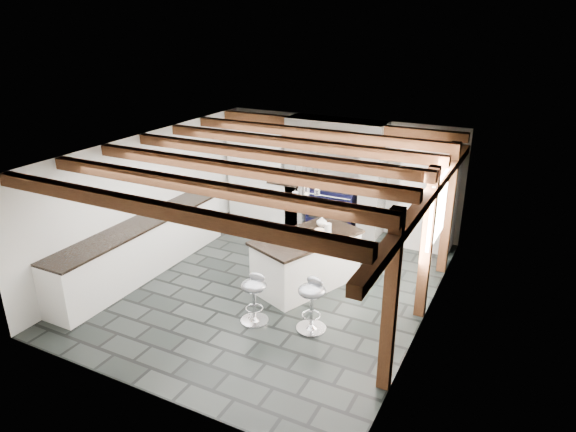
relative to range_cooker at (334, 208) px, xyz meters
The scene contains 6 objects.
ground 2.72m from the range_cooker, 90.00° to the right, with size 6.00×6.00×0.00m, color black.
room_shell 1.52m from the range_cooker, 115.80° to the right, with size 6.00×6.03×6.00m.
range_cooker is the anchor object (origin of this frame).
kitchen_island 2.48m from the range_cooker, 77.90° to the right, with size 1.52×1.99×1.17m.
bar_stool_near 3.76m from the range_cooker, 72.30° to the right, with size 0.47×0.47×0.80m.
bar_stool_far 3.78m from the range_cooker, 85.22° to the right, with size 0.41×0.41×0.76m.
Camera 1 is at (3.68, -6.62, 4.18)m, focal length 32.00 mm.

